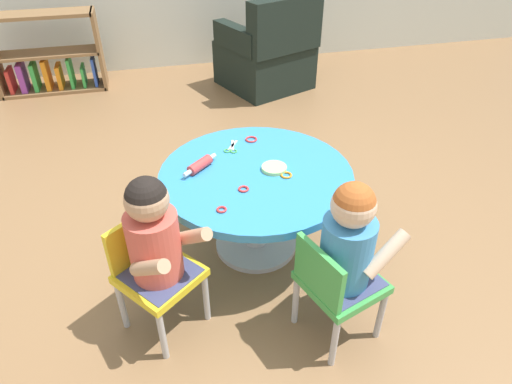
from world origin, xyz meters
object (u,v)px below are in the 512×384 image
object	(u,v)px
seated_child_right	(349,239)
child_chair_right	(335,284)
craft_table	(256,189)
child_chair_left	(154,271)
rolling_pin	(200,165)
craft_scissors	(231,149)
bookshelf_low	(48,59)
armchair_dark	(268,55)
seated_child_left	(153,234)

from	to	relation	value
seated_child_right	child_chair_right	bearing A→B (deg)	-161.23
craft_table	child_chair_left	bearing A→B (deg)	-144.91
rolling_pin	seated_child_right	bearing A→B (deg)	-56.13
craft_table	seated_child_right	distance (m)	0.68
child_chair_left	craft_scissors	distance (m)	0.80
bookshelf_low	rolling_pin	xyz separation A→B (m)	(1.05, -2.46, 0.21)
child_chair_left	rolling_pin	size ratio (longest dim) A/B	2.86
seated_child_right	child_chair_left	bearing A→B (deg)	162.21
craft_table	rolling_pin	distance (m)	0.31
child_chair_left	armchair_dark	bearing A→B (deg)	64.93
craft_table	child_chair_right	distance (m)	0.66
bookshelf_low	child_chair_right	bearing A→B (deg)	-64.93
child_chair_right	craft_scissors	world-z (taller)	child_chair_right
armchair_dark	craft_scissors	world-z (taller)	armchair_dark
seated_child_left	child_chair_right	distance (m)	0.76
craft_table	child_chair_left	distance (m)	0.66
craft_table	child_chair_left	xyz separation A→B (m)	(-0.54, -0.38, -0.07)
craft_table	bookshelf_low	xyz separation A→B (m)	(-1.31, 2.55, -0.08)
bookshelf_low	craft_scissors	size ratio (longest dim) A/B	6.53
child_chair_right	seated_child_right	bearing A→B (deg)	18.77
child_chair_right	craft_scissors	xyz separation A→B (m)	(-0.25, 0.88, 0.18)
seated_child_right	craft_scissors	world-z (taller)	seated_child_right
craft_table	armchair_dark	bearing A→B (deg)	73.33
seated_child_left	craft_scissors	distance (m)	0.80
craft_table	seated_child_right	xyz separation A→B (m)	(0.22, -0.62, 0.15)
child_chair_left	armchair_dark	xyz separation A→B (m)	(1.18, 2.53, 0.00)
bookshelf_low	rolling_pin	size ratio (longest dim) A/B	4.97
child_chair_left	seated_child_right	bearing A→B (deg)	-17.79
armchair_dark	bookshelf_low	bearing A→B (deg)	168.45
child_chair_right	craft_scissors	size ratio (longest dim) A/B	3.76
child_chair_right	rolling_pin	world-z (taller)	child_chair_right
seated_child_left	bookshelf_low	xyz separation A→B (m)	(-0.80, 2.96, -0.24)
seated_child_right	craft_table	bearing A→B (deg)	109.22
seated_child_right	rolling_pin	xyz separation A→B (m)	(-0.48, 0.71, -0.02)
seated_child_right	armchair_dark	size ratio (longest dim) A/B	0.55
rolling_pin	child_chair_left	bearing A→B (deg)	-120.50
craft_table	seated_child_left	distance (m)	0.68
seated_child_left	rolling_pin	xyz separation A→B (m)	(0.25, 0.50, -0.02)
bookshelf_low	armchair_dark	size ratio (longest dim) A/B	1.00
rolling_pin	craft_scissors	bearing A→B (deg)	39.79
craft_table	seated_child_left	world-z (taller)	seated_child_left
bookshelf_low	rolling_pin	bearing A→B (deg)	-66.90
child_chair_left	bookshelf_low	distance (m)	3.03
seated_child_left	child_chair_right	bearing A→B (deg)	-17.90
child_chair_left	child_chair_right	size ratio (longest dim) A/B	1.00
bookshelf_low	rolling_pin	distance (m)	2.68
child_chair_right	bookshelf_low	xyz separation A→B (m)	(-1.49, 3.19, -0.01)
seated_child_left	bookshelf_low	world-z (taller)	seated_child_left
craft_scissors	child_chair_left	bearing A→B (deg)	-126.59
craft_table	child_chair_right	xyz separation A→B (m)	(0.18, -0.64, -0.07)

